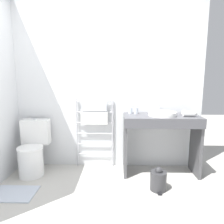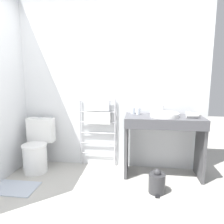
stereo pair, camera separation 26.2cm
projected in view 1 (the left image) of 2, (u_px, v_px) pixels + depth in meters
name	position (u px, v px, depth m)	size (l,w,h in m)	color
wall_back	(105.00, 83.00, 3.09)	(2.97, 0.12, 2.64)	silver
toilet	(33.00, 151.00, 2.92)	(0.41, 0.49, 0.79)	white
towel_radiator	(94.00, 119.00, 3.08)	(0.58, 0.06, 1.09)	silver
vanity_counter	(161.00, 134.00, 2.86)	(1.07, 0.48, 0.87)	#4C4C51
sink_basin	(162.00, 114.00, 2.82)	(0.39, 0.39, 0.06)	white
faucet	(159.00, 107.00, 3.01)	(0.02, 0.10, 0.16)	silver
cup_near_wall	(130.00, 110.00, 2.99)	(0.06, 0.06, 0.09)	silver
cup_near_edge	(136.00, 111.00, 2.95)	(0.06, 0.06, 0.09)	silver
hair_dryer	(189.00, 114.00, 2.77)	(0.20, 0.17, 0.08)	white
trash_bin	(158.00, 180.00, 2.51)	(0.20, 0.24, 0.31)	#333335
bath_mat	(13.00, 194.00, 2.43)	(0.56, 0.36, 0.01)	#B2BCCC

